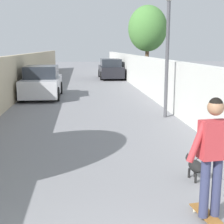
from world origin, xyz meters
The scene contains 10 objects.
ground_plane centered at (14.00, 0.00, 0.00)m, with size 80.00×80.00×0.00m, color gray.
wall_left centered at (12.00, 3.27, 1.03)m, with size 48.00×0.30×2.06m, color tan.
fence_right centered at (12.00, -3.27, 0.96)m, with size 48.00×0.30×1.92m, color silver.
tree_right_near centered at (19.00, -4.07, 3.58)m, with size 2.48×2.48×5.04m.
lamp_post centered at (8.97, -2.72, 2.92)m, with size 0.36×0.36×4.26m.
skateboard centered at (2.10, -1.55, 0.07)m, with size 0.82×0.30×0.08m.
person_skateboarder centered at (2.10, -1.55, 1.08)m, with size 0.27×0.72×1.69m.
dog centered at (3.57, -1.86, 0.27)m, with size 1.77×0.46×1.06m.
car_near centered at (14.04, 2.12, 0.71)m, with size 3.82×1.80×1.54m.
car_far centered at (23.56, -2.12, 0.72)m, with size 4.29×1.80×1.54m.
Camera 1 is at (-1.92, 0.20, 2.41)m, focal length 51.86 mm.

